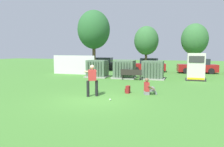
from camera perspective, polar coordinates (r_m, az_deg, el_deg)
ground_plane at (r=11.02m, az=-4.90°, el=-7.05°), size 96.00×96.00×0.00m
fence_panel at (r=23.20m, az=-10.20°, el=2.28°), size 4.80×0.12×2.00m
transformer_west at (r=20.25m, az=-3.92°, el=1.22°), size 2.10×1.70×1.62m
transformer_mid_west at (r=19.42m, az=3.34°, el=1.02°), size 2.10×1.70×1.62m
transformer_mid_east at (r=19.18m, az=10.83°, el=0.86°), size 2.10×1.70×1.62m
generator_enclosure at (r=19.45m, az=21.45°, el=1.64°), size 1.60×1.40×2.30m
park_bench at (r=18.37m, az=5.14°, el=-0.08°), size 1.82×0.49×0.92m
batter at (r=11.76m, az=-5.36°, el=-1.39°), size 1.16×1.44×1.74m
sports_ball at (r=10.85m, az=-0.54°, el=-7.00°), size 0.09×0.09×0.09m
seated_spectator at (r=12.41m, az=9.68°, el=-3.86°), size 0.79×0.67×0.96m
backpack at (r=12.70m, az=4.21°, el=-4.30°), size 0.28×0.33×0.44m
tree_left at (r=25.39m, az=-4.88°, el=11.54°), size 3.75×3.75×7.17m
tree_center_left at (r=25.20m, az=9.13°, el=8.63°), size 2.79×2.79×5.32m
tree_center_right at (r=25.10m, az=21.18°, el=8.49°), size 2.85×2.85×5.44m
parked_car_leftmost at (r=28.22m, az=-2.38°, el=2.53°), size 4.32×2.17×1.62m
parked_car_left_of_center at (r=26.09m, az=9.58°, el=2.16°), size 4.38×2.32×1.62m
parked_car_right_of_center at (r=25.75m, az=21.81°, el=1.76°), size 4.40×2.37×1.62m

